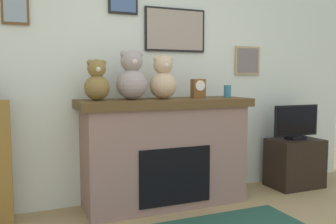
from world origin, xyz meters
The scene contains 9 objects.
back_wall centered at (0.00, 2.00, 1.30)m, with size 5.20×0.15×2.60m.
fireplace centered at (0.07, 1.68, 0.53)m, with size 1.68×0.58×1.05m.
tv_stand centered at (1.67, 1.64, 0.27)m, with size 0.58×0.40×0.55m, color black.
television centered at (1.67, 1.64, 0.74)m, with size 0.59×0.14×0.39m.
candle_jar centered at (0.77, 1.66, 1.11)m, with size 0.08×0.08×0.13m, color teal.
mantel_clock centered at (0.43, 1.66, 1.14)m, with size 0.13×0.10×0.19m.
teddy_bear_cream centered at (-0.59, 1.66, 1.21)m, with size 0.23×0.23×0.37m.
teddy_bear_grey centered at (-0.26, 1.66, 1.25)m, with size 0.28×0.28×0.46m.
teddy_bear_brown centered at (0.05, 1.66, 1.23)m, with size 0.26×0.26×0.42m.
Camera 1 is at (-1.25, -1.58, 1.25)m, focal length 38.89 mm.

